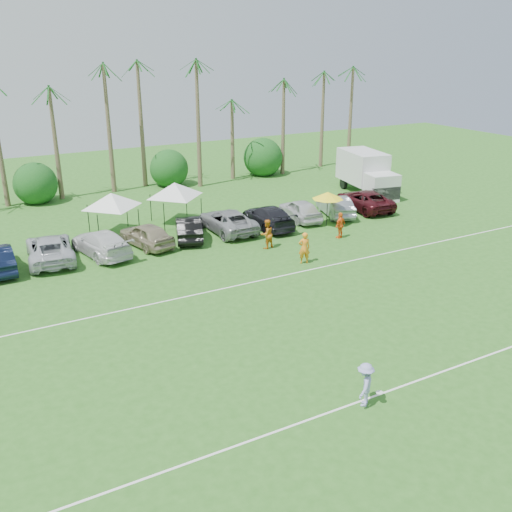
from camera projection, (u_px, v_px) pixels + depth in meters
ground at (398, 430)px, 19.98m from camera, size 120.00×120.00×0.00m
field_lines at (280, 334)px, 26.53m from camera, size 80.00×12.10×0.01m
palm_tree_4 at (51, 111)px, 46.69m from camera, size 2.40×2.40×8.90m
palm_tree_5 at (99, 97)px, 48.19m from camera, size 2.40×2.40×9.90m
palm_tree_6 at (144, 85)px, 49.69m from camera, size 2.40×2.40×10.90m
palm_tree_7 at (186, 74)px, 51.20m from camera, size 2.40×2.40×11.90m
palm_tree_8 at (236, 101)px, 54.36m from camera, size 2.40×2.40×8.90m
palm_tree_9 at (281, 89)px, 56.31m from camera, size 2.40×2.40×9.90m
palm_tree_10 at (323, 79)px, 58.27m from camera, size 2.40×2.40×10.90m
palm_tree_11 at (354, 69)px, 59.77m from camera, size 2.40×2.40×11.90m
bush_tree_1 at (33, 179)px, 48.61m from camera, size 4.00×4.00×4.00m
bush_tree_2 at (166, 165)px, 54.03m from camera, size 4.00×4.00×4.00m
bush_tree_3 at (258, 156)px, 58.54m from camera, size 4.00×4.00×4.00m
sideline_player_a at (304, 248)px, 34.73m from camera, size 0.84×0.68×1.99m
sideline_player_b at (267, 234)px, 37.29m from camera, size 1.06×0.89×1.95m
sideline_player_c at (340, 225)px, 39.26m from camera, size 1.16×0.78×1.83m
box_truck at (367, 172)px, 50.51m from camera, size 3.89×7.43×3.64m
canopy_tent_left at (111, 193)px, 39.25m from camera, size 4.33×4.33×3.51m
canopy_tent_right at (174, 183)px, 41.75m from camera, size 4.45×4.45×3.61m
market_umbrella at (328, 195)px, 41.39m from camera, size 2.30×2.30×2.56m
frisbee_player at (365, 385)px, 21.09m from camera, size 1.31×1.21×1.74m
parked_car_2 at (50, 249)px, 35.18m from camera, size 3.23×5.99×1.60m
parked_car_3 at (101, 243)px, 36.15m from camera, size 3.24×5.82×1.60m
parked_car_4 at (146, 235)px, 37.68m from camera, size 2.91×4.99×1.60m
parked_car_5 at (189, 228)px, 39.15m from camera, size 3.17×5.13×1.60m
parked_car_6 at (227, 221)px, 40.65m from camera, size 2.66×5.75×1.60m
parked_car_7 at (268, 217)px, 41.59m from camera, size 2.54×5.61×1.60m
parked_car_8 at (300, 210)px, 43.31m from camera, size 2.39×4.86×1.60m
parked_car_9 at (335, 206)px, 44.41m from camera, size 3.03×5.13×1.60m
parked_car_10 at (364, 200)px, 45.99m from camera, size 3.05×5.92×1.60m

